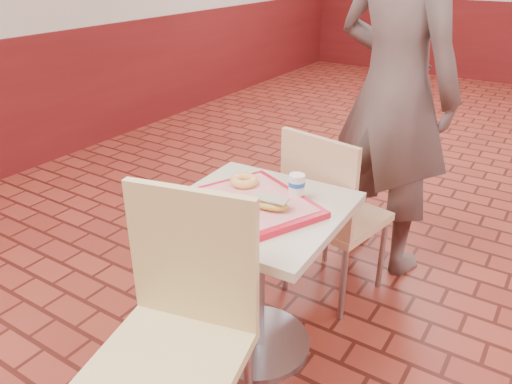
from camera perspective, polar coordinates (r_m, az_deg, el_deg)
The scene contains 8 objects.
main_table at distance 2.02m, azimuth 0.00°, elevation -7.29°, with size 0.65×0.65×0.69m.
chair_main_front at distance 1.62m, azimuth -8.78°, elevation -14.77°, with size 0.52×0.52×0.94m.
chair_main_back at distance 2.36m, azimuth 8.37°, elevation -1.94°, with size 0.46×0.46×0.86m.
customer at distance 2.61m, azimuth 15.47°, elevation 11.10°, with size 0.69×0.45×1.90m, color brown.
serving_tray at distance 1.90m, azimuth -0.00°, elevation -1.25°, with size 0.46×0.36×0.03m.
ring_donut at distance 2.01m, azimuth -1.40°, elevation 1.31°, with size 0.11×0.11×0.04m, color #F4B259.
long_john_donut at distance 1.82m, azimuth 1.52°, elevation -1.31°, with size 0.16×0.09×0.05m.
paper_cup at distance 1.93m, azimuth 4.67°, elevation 0.91°, with size 0.06×0.06×0.08m.
Camera 1 is at (-0.44, -2.30, 1.57)m, focal length 35.00 mm.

